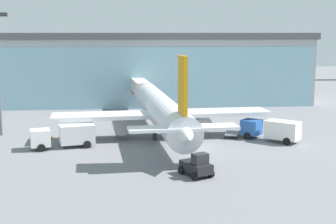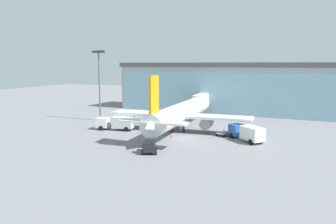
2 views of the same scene
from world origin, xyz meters
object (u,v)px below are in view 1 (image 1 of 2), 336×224
at_px(jet_bridge, 140,88).
at_px(safety_cone_nose, 173,146).
at_px(airplane, 161,110).
at_px(pushback_tug, 197,166).
at_px(fuel_truck, 272,129).
at_px(catering_truck, 65,135).
at_px(baggage_cart, 232,133).
at_px(safety_cone_wingtip, 52,137).

relative_size(jet_bridge, safety_cone_nose, 20.57).
xyz_separation_m(jet_bridge, airplane, (1.09, -19.43, -0.67)).
xyz_separation_m(airplane, pushback_tug, (1.05, -17.38, -2.45)).
bearing_deg(jet_bridge, fuel_truck, -150.91).
distance_m(catering_truck, baggage_cart, 21.00).
xyz_separation_m(baggage_cart, safety_cone_nose, (-8.35, -4.48, -0.23)).
bearing_deg(pushback_tug, baggage_cart, -49.46).
height_order(airplane, baggage_cart, airplane).
bearing_deg(baggage_cart, catering_truck, 117.62).
relative_size(safety_cone_nose, safety_cone_wingtip, 1.00).
relative_size(jet_bridge, airplane, 0.32).
xyz_separation_m(pushback_tug, safety_cone_wingtip, (-14.99, 17.53, -0.70)).
distance_m(catering_truck, safety_cone_wingtip, 5.10).
distance_m(catering_truck, fuel_truck, 25.26).
relative_size(baggage_cart, safety_cone_nose, 5.79).
distance_m(fuel_truck, safety_cone_wingtip, 27.71).
bearing_deg(airplane, catering_truck, 108.95).
bearing_deg(baggage_cart, pushback_tug, 173.96).
distance_m(baggage_cart, safety_cone_nose, 9.48).
bearing_deg(fuel_truck, baggage_cart, 13.25).
bearing_deg(jet_bridge, catering_truck, 153.62).
xyz_separation_m(catering_truck, safety_cone_nose, (12.49, -2.05, -1.19)).
distance_m(jet_bridge, pushback_tug, 37.00).
xyz_separation_m(fuel_truck, baggage_cart, (-4.42, 2.64, -0.97)).
bearing_deg(safety_cone_nose, pushback_tug, -87.44).
relative_size(pushback_tug, safety_cone_wingtip, 6.63).
bearing_deg(catering_truck, jet_bridge, -124.50).
bearing_deg(fuel_truck, safety_cone_nose, 52.26).
height_order(pushback_tug, safety_cone_nose, pushback_tug).
bearing_deg(fuel_truck, airplane, 25.08).
height_order(fuel_truck, pushback_tug, fuel_truck).
xyz_separation_m(airplane, fuel_truck, (13.33, -4.59, -1.96)).
height_order(jet_bridge, safety_cone_wingtip, jet_bridge).
distance_m(jet_bridge, safety_cone_wingtip, 23.48).
bearing_deg(fuel_truck, safety_cone_wingtip, 34.22).
xyz_separation_m(airplane, safety_cone_wingtip, (-13.94, 0.15, -3.15)).
bearing_deg(airplane, jet_bridge, 2.01).
bearing_deg(airplane, safety_cone_wingtip, 88.18).
xyz_separation_m(jet_bridge, baggage_cart, (10.00, -21.38, -3.59)).
height_order(jet_bridge, baggage_cart, jet_bridge).
relative_size(airplane, safety_cone_wingtip, 64.68).
height_order(jet_bridge, safety_cone_nose, jet_bridge).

